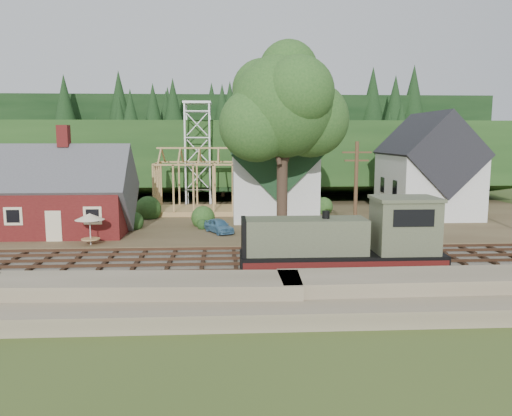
{
  "coord_description": "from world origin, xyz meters",
  "views": [
    {
      "loc": [
        -2.5,
        -31.25,
        8.24
      ],
      "look_at": [
        -0.41,
        6.0,
        3.0
      ],
      "focal_mm": 35.0,
      "sensor_mm": 36.0,
      "label": 1
    }
  ],
  "objects": [
    {
      "name": "railroad_bed",
      "position": [
        0.0,
        0.0,
        0.08
      ],
      "size": [
        64.0,
        11.0,
        0.16
      ],
      "primitive_type": "cube",
      "color": "#726B5B",
      "rests_on": "ground"
    },
    {
      "name": "church",
      "position": [
        2.0,
        19.68,
        5.18
      ],
      "size": [
        8.4,
        15.17,
        13.0
      ],
      "color": "silver",
      "rests_on": "village_flat"
    },
    {
      "name": "village_flat",
      "position": [
        0.0,
        18.0,
        0.15
      ],
      "size": [
        64.0,
        26.0,
        0.3
      ],
      "primitive_type": "cube",
      "color": "brown",
      "rests_on": "ground"
    },
    {
      "name": "patio_set",
      "position": [
        -12.83,
        6.06,
        2.33
      ],
      "size": [
        2.15,
        2.15,
        2.39
      ],
      "color": "silver",
      "rests_on": "village_flat"
    },
    {
      "name": "hillside",
      "position": [
        0.0,
        42.0,
        0.0
      ],
      "size": [
        70.0,
        28.96,
        12.74
      ],
      "primitive_type": "cube",
      "rotation": [
        -0.17,
        0.0,
        0.0
      ],
      "color": "#1E3F19",
      "rests_on": "ground"
    },
    {
      "name": "ridge",
      "position": [
        0.0,
        58.0,
        0.0
      ],
      "size": [
        80.0,
        20.0,
        12.0
      ],
      "primitive_type": "cube",
      "color": "black",
      "rests_on": "ground"
    },
    {
      "name": "big_tree",
      "position": [
        2.17,
        10.08,
        10.22
      ],
      "size": [
        10.9,
        8.4,
        14.7
      ],
      "color": "#38281E",
      "rests_on": "village_flat"
    },
    {
      "name": "farmhouse",
      "position": [
        18.0,
        19.0,
        4.87
      ],
      "size": [
        8.4,
        10.8,
        10.6
      ],
      "color": "silver",
      "rests_on": "village_flat"
    },
    {
      "name": "ground",
      "position": [
        0.0,
        0.0,
        0.0
      ],
      "size": [
        140.0,
        140.0,
        0.0
      ],
      "primitive_type": "plane",
      "color": "#384C1E",
      "rests_on": "ground"
    },
    {
      "name": "car_red",
      "position": [
        18.3,
        17.71,
        0.85
      ],
      "size": [
        4.35,
        3.63,
        1.1
      ],
      "primitive_type": "imported",
      "rotation": [
        0.0,
        0.0,
        1.03
      ],
      "color": "red",
      "rests_on": "village_flat"
    },
    {
      "name": "embankment",
      "position": [
        0.0,
        -8.5,
        0.0
      ],
      "size": [
        64.0,
        5.0,
        1.6
      ],
      "primitive_type": "cube",
      "color": "#7F7259",
      "rests_on": "ground"
    },
    {
      "name": "locomotive",
      "position": [
        4.58,
        -3.0,
        2.08
      ],
      "size": [
        11.69,
        2.92,
        4.68
      ],
      "color": "black",
      "rests_on": "railroad_bed"
    },
    {
      "name": "lattice_tower",
      "position": [
        -6.0,
        28.0,
        10.03
      ],
      "size": [
        3.2,
        3.2,
        12.12
      ],
      "color": "silver",
      "rests_on": "village_flat"
    },
    {
      "name": "timber_frame",
      "position": [
        -6.0,
        22.0,
        3.27
      ],
      "size": [
        8.2,
        6.2,
        6.99
      ],
      "color": "tan",
      "rests_on": "village_flat"
    },
    {
      "name": "car_blue",
      "position": [
        -3.31,
        10.33,
        0.9
      ],
      "size": [
        2.9,
        3.81,
        1.21
      ],
      "primitive_type": "imported",
      "rotation": [
        0.0,
        0.0,
        0.48
      ],
      "color": "teal",
      "rests_on": "village_flat"
    },
    {
      "name": "depot",
      "position": [
        -16.0,
        11.0,
        3.21
      ],
      "size": [
        10.8,
        7.41,
        9.0
      ],
      "color": "#511213",
      "rests_on": "village_flat"
    },
    {
      "name": "telegraph_pole_near",
      "position": [
        7.0,
        5.2,
        4.25
      ],
      "size": [
        2.2,
        0.28,
        8.0
      ],
      "color": "#4C331E",
      "rests_on": "ground"
    }
  ]
}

